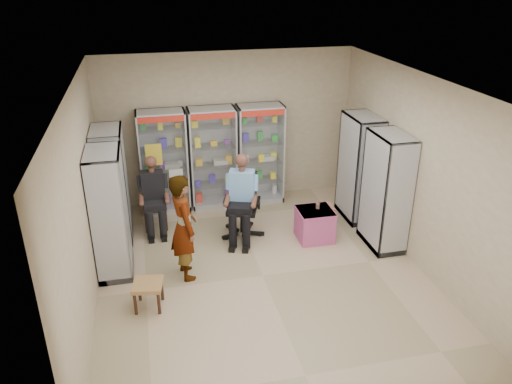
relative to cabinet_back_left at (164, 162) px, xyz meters
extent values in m
plane|color=tan|center=(1.30, -2.73, -1.00)|extent=(6.00, 6.00, 0.00)
cube|color=#C1B28F|center=(1.30, 0.27, 0.50)|extent=(5.00, 0.02, 3.00)
cube|color=#C1B28F|center=(1.30, -5.73, 0.50)|extent=(5.00, 0.02, 3.00)
cube|color=#C1B28F|center=(-1.20, -2.73, 0.50)|extent=(0.02, 6.00, 3.00)
cube|color=#C1B28F|center=(3.80, -2.73, 0.50)|extent=(0.02, 6.00, 3.00)
cube|color=white|center=(1.30, -2.73, 2.00)|extent=(5.00, 6.00, 0.02)
cube|color=#BABCC2|center=(0.00, 0.00, 0.00)|extent=(0.90, 0.50, 2.00)
cube|color=#B2B5B9|center=(0.95, 0.00, 0.00)|extent=(0.90, 0.50, 2.00)
cube|color=#A3A6AA|center=(1.90, 0.00, 0.00)|extent=(0.90, 0.50, 2.00)
cube|color=#9FA3A6|center=(3.53, -1.13, 0.00)|extent=(0.90, 0.50, 2.00)
cube|color=silver|center=(3.53, -2.23, 0.00)|extent=(0.90, 0.50, 2.00)
cube|color=#A7A8AE|center=(-0.93, -0.93, 0.00)|extent=(0.90, 0.50, 2.00)
cube|color=#9D9FA4|center=(-0.93, -2.03, 0.00)|extent=(0.90, 0.50, 2.00)
cube|color=#312113|center=(-0.25, -0.73, -0.53)|extent=(0.42, 0.42, 0.94)
cube|color=black|center=(1.25, -1.38, -0.42)|extent=(0.81, 0.81, 1.16)
cube|color=#AA4472|center=(2.46, -1.80, -0.72)|extent=(0.59, 0.57, 0.57)
cylinder|color=#541D07|center=(2.52, -1.75, -0.39)|extent=(0.07, 0.07, 0.09)
cube|color=olive|center=(2.78, -1.32, -0.81)|extent=(0.40, 0.40, 0.38)
cube|color=olive|center=(-0.45, -3.13, -0.80)|extent=(0.47, 0.47, 0.41)
imported|color=gray|center=(0.14, -2.43, -0.15)|extent=(0.51, 0.68, 1.69)
camera|label=1|loc=(-0.27, -9.12, 3.43)|focal=35.00mm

